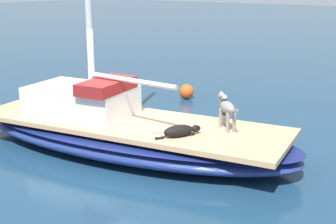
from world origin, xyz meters
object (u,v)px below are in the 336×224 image
sailboat_main (130,135)px  dog_grey (227,108)px  deck_winch (224,118)px  coiled_rope (159,134)px  dog_black (180,131)px  mooring_buoy (187,91)px

sailboat_main → dog_grey: dog_grey is taller
deck_winch → coiled_rope: deck_winch is taller
sailboat_main → coiled_rope: coiled_rope is taller
sailboat_main → dog_grey: (0.71, -1.89, 0.75)m
dog_black → coiled_rope: 0.41m
sailboat_main → dog_black: dog_black is taller
deck_winch → coiled_rope: size_ratio=0.65×
dog_black → mooring_buoy: bearing=33.0°
dog_grey → coiled_rope: bearing=143.4°
sailboat_main → deck_winch: bearing=-58.4°
sailboat_main → coiled_rope: size_ratio=23.35×
deck_winch → dog_black: bearing=169.2°
dog_grey → coiled_rope: (-1.09, 0.81, -0.40)m
deck_winch → mooring_buoy: (3.40, 3.24, -0.54)m
dog_grey → deck_winch: 0.50m
dog_black → coiled_rope: size_ratio=2.73×
deck_winch → mooring_buoy: bearing=43.6°
sailboat_main → dog_black: 1.51m
deck_winch → coiled_rope: bearing=157.3°
dog_black → mooring_buoy: (4.63, 3.01, -0.55)m
dog_black → deck_winch: dog_black is taller
dog_grey → deck_winch: size_ratio=3.75×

